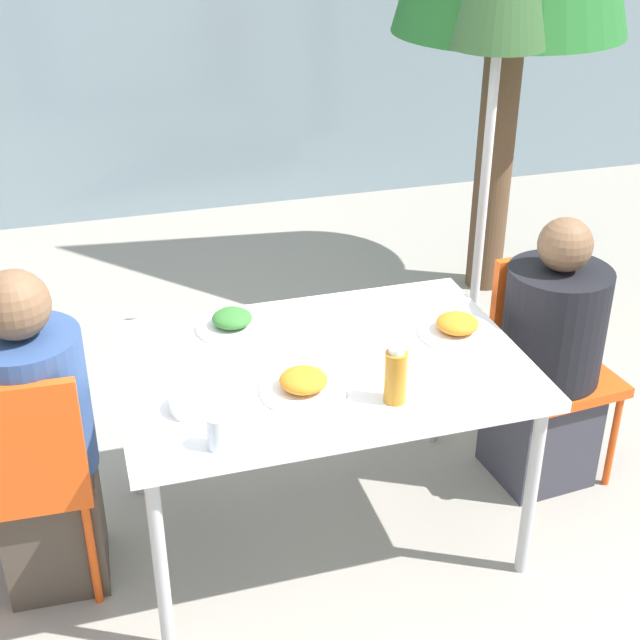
# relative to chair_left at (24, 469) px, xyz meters

# --- Properties ---
(ground_plane) EXTENTS (24.00, 24.00, 0.00)m
(ground_plane) POSITION_rel_chair_left_xyz_m (0.98, 0.04, -0.51)
(ground_plane) COLOR gray
(dining_table) EXTENTS (1.34, 0.92, 0.72)m
(dining_table) POSITION_rel_chair_left_xyz_m (0.98, 0.04, 0.15)
(dining_table) COLOR white
(dining_table) RESTS_ON ground
(chair_left) EXTENTS (0.42, 0.42, 0.87)m
(chair_left) POSITION_rel_chair_left_xyz_m (0.00, 0.00, 0.00)
(chair_left) COLOR #E54C14
(chair_left) RESTS_ON ground
(person_left) EXTENTS (0.35, 0.35, 1.15)m
(person_left) POSITION_rel_chair_left_xyz_m (0.05, 0.08, 0.02)
(person_left) COLOR #473D33
(person_left) RESTS_ON ground
(chair_right) EXTENTS (0.43, 0.43, 0.87)m
(chair_right) POSITION_rel_chair_left_xyz_m (1.94, 0.20, 0.00)
(chair_right) COLOR #E54C14
(chair_right) RESTS_ON ground
(person_right) EXTENTS (0.38, 0.38, 1.09)m
(person_right) POSITION_rel_chair_left_xyz_m (1.90, 0.12, -0.01)
(person_right) COLOR #383842
(person_right) RESTS_ON ground
(plate_0) EXTENTS (0.27, 0.27, 0.07)m
(plate_0) POSITION_rel_chair_left_xyz_m (0.87, -0.14, 0.24)
(plate_0) COLOR white
(plate_0) RESTS_ON dining_table
(plate_1) EXTENTS (0.27, 0.27, 0.07)m
(plate_1) POSITION_rel_chair_left_xyz_m (1.48, 0.07, 0.24)
(plate_1) COLOR white
(plate_1) RESTS_ON dining_table
(plate_2) EXTENTS (0.26, 0.26, 0.07)m
(plate_2) POSITION_rel_chair_left_xyz_m (0.74, 0.33, 0.24)
(plate_2) COLOR white
(plate_2) RESTS_ON dining_table
(bottle) EXTENTS (0.07, 0.07, 0.19)m
(bottle) POSITION_rel_chair_left_xyz_m (1.13, -0.26, 0.30)
(bottle) COLOR #B7751E
(bottle) RESTS_ON dining_table
(drinking_cup) EXTENTS (0.07, 0.07, 0.10)m
(drinking_cup) POSITION_rel_chair_left_xyz_m (0.56, -0.35, 0.26)
(drinking_cup) COLOR silver
(drinking_cup) RESTS_ON dining_table
(salad_bowl) EXTENTS (0.16, 0.16, 0.05)m
(salad_bowl) POSITION_rel_chair_left_xyz_m (0.53, -0.13, 0.23)
(salad_bowl) COLOR white
(salad_bowl) RESTS_ON dining_table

